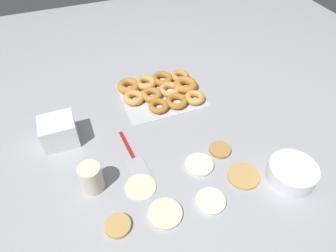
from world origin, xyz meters
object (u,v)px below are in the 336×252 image
batter_bowl (292,173)px  pancake_1 (140,187)px  pancake_0 (199,165)px  donut_tray (162,90)px  pancake_3 (243,176)px  paper_cup (91,178)px  pancake_6 (220,150)px  container_stack (59,131)px  pancake_2 (211,201)px  pancake_5 (165,213)px  spatula (137,164)px  pancake_4 (118,226)px

batter_bowl → pancake_1: bearing=-16.6°
pancake_0 → donut_tray: 0.45m
pancake_3 → paper_cup: 0.53m
pancake_6 → container_stack: bearing=-25.6°
pancake_1 → donut_tray: size_ratio=0.30×
batter_bowl → paper_cup: size_ratio=1.57×
pancake_3 → container_stack: 0.71m
pancake_2 → pancake_5: bearing=-4.3°
spatula → container_stack: bearing=-136.9°
container_stack → batter_bowl: bearing=147.3°
pancake_1 → pancake_4: bearing=46.5°
pancake_0 → pancake_1: 0.23m
donut_tray → spatula: 0.43m
pancake_5 → batter_bowl: 0.46m
pancake_3 → donut_tray: donut_tray is taller
pancake_1 → pancake_6: bearing=-171.5°
pancake_3 → spatula: (0.34, -0.19, -0.00)m
pancake_1 → pancake_3: size_ratio=0.96×
pancake_0 → pancake_4: 0.36m
pancake_1 → pancake_4: pancake_4 is taller
pancake_4 → pancake_5: 0.15m
pancake_5 → spatula: size_ratio=0.40×
pancake_2 → pancake_1: bearing=-34.3°
pancake_4 → donut_tray: (-0.35, -0.58, 0.01)m
pancake_5 → pancake_6: bearing=-148.8°
container_stack → paper_cup: 0.27m
pancake_1 → batter_bowl: bearing=163.4°
paper_cup → pancake_1: bearing=158.7°
pancake_5 → pancake_1: bearing=-70.4°
pancake_2 → batter_bowl: bearing=177.4°
donut_tray → paper_cup: bearing=45.6°
pancake_1 → pancake_2: pancake_2 is taller
pancake_5 → paper_cup: 0.27m
pancake_4 → pancake_5: pancake_4 is taller
donut_tray → pancake_5: bearing=71.2°
pancake_2 → pancake_3: size_ratio=0.88×
pancake_4 → batter_bowl: batter_bowl is taller
pancake_5 → donut_tray: 0.62m
paper_cup → pancake_2: bearing=150.9°
pancake_3 → pancake_4: bearing=3.1°
pancake_5 → paper_cup: size_ratio=1.04×
paper_cup → donut_tray: bearing=-134.4°
pancake_0 → pancake_5: (0.18, 0.14, -0.00)m
pancake_5 → donut_tray: bearing=-108.8°
donut_tray → paper_cup: (0.39, 0.40, 0.04)m
pancake_2 → donut_tray: donut_tray is taller
spatula → pancake_0: bearing=62.9°
pancake_3 → container_stack: (0.58, -0.41, 0.05)m
pancake_0 → pancake_3: 0.16m
pancake_1 → pancake_4: size_ratio=1.32×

